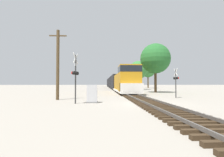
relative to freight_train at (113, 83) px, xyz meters
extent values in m
plane|color=gray|center=(0.00, -49.37, -2.07)|extent=(400.00, 400.00, 0.00)
cube|color=#382819|center=(0.00, -58.07, -1.99)|extent=(2.60, 0.22, 0.16)
cube|color=#382819|center=(0.00, -57.47, -1.99)|extent=(2.60, 0.22, 0.16)
cube|color=#382819|center=(0.00, -56.87, -1.99)|extent=(2.60, 0.22, 0.16)
cube|color=#382819|center=(0.00, -56.27, -1.99)|extent=(2.60, 0.22, 0.16)
cube|color=#382819|center=(0.00, -55.67, -1.99)|extent=(2.60, 0.22, 0.16)
cube|color=#382819|center=(0.00, -55.07, -1.99)|extent=(2.60, 0.22, 0.16)
cube|color=#382819|center=(0.00, -54.47, -1.99)|extent=(2.60, 0.22, 0.16)
cube|color=#382819|center=(0.00, -53.87, -1.99)|extent=(2.60, 0.22, 0.16)
cube|color=#382819|center=(0.00, -53.27, -1.99)|extent=(2.60, 0.22, 0.16)
cube|color=#382819|center=(0.00, -52.67, -1.99)|extent=(2.60, 0.22, 0.16)
cube|color=#382819|center=(0.00, -52.07, -1.99)|extent=(2.60, 0.22, 0.16)
cube|color=#382819|center=(0.00, -51.47, -1.99)|extent=(2.60, 0.22, 0.16)
cube|color=#382819|center=(0.00, -50.87, -1.99)|extent=(2.60, 0.22, 0.16)
cube|color=#382819|center=(0.00, -50.27, -1.99)|extent=(2.60, 0.22, 0.16)
cube|color=#382819|center=(0.00, -49.67, -1.99)|extent=(2.60, 0.22, 0.16)
cube|color=#382819|center=(0.00, -49.07, -1.99)|extent=(2.60, 0.22, 0.16)
cube|color=#382819|center=(0.00, -48.47, -1.99)|extent=(2.60, 0.22, 0.16)
cube|color=#382819|center=(0.00, -47.87, -1.99)|extent=(2.60, 0.22, 0.16)
cube|color=#382819|center=(0.00, -47.27, -1.99)|extent=(2.60, 0.22, 0.16)
cube|color=#382819|center=(0.00, -46.67, -1.99)|extent=(2.60, 0.22, 0.16)
cube|color=#382819|center=(0.00, -46.07, -1.99)|extent=(2.60, 0.22, 0.16)
cube|color=#382819|center=(0.00, -45.47, -1.99)|extent=(2.60, 0.22, 0.16)
cube|color=#382819|center=(0.00, -44.87, -1.99)|extent=(2.60, 0.22, 0.16)
cube|color=#382819|center=(0.00, -44.27, -1.99)|extent=(2.60, 0.22, 0.16)
cube|color=#382819|center=(0.00, -43.67, -1.99)|extent=(2.60, 0.22, 0.16)
cube|color=#382819|center=(0.00, -43.07, -1.99)|extent=(2.60, 0.22, 0.16)
cube|color=#382819|center=(0.00, -42.47, -1.99)|extent=(2.60, 0.22, 0.16)
cube|color=#382819|center=(0.00, -41.87, -1.99)|extent=(2.60, 0.22, 0.16)
cube|color=#382819|center=(0.00, -41.27, -1.99)|extent=(2.60, 0.22, 0.16)
cube|color=#382819|center=(0.00, -40.67, -1.99)|extent=(2.60, 0.22, 0.16)
cube|color=#382819|center=(0.00, -40.07, -1.99)|extent=(2.60, 0.22, 0.16)
cube|color=#382819|center=(0.00, -39.47, -1.99)|extent=(2.60, 0.22, 0.16)
cube|color=#382819|center=(0.00, -38.87, -1.99)|extent=(2.60, 0.22, 0.16)
cube|color=#382819|center=(0.00, -38.27, -1.99)|extent=(2.60, 0.22, 0.16)
cube|color=#382819|center=(0.00, -37.67, -1.99)|extent=(2.60, 0.22, 0.16)
cube|color=#382819|center=(0.00, -37.07, -1.99)|extent=(2.60, 0.22, 0.16)
cube|color=#382819|center=(0.00, -36.47, -1.99)|extent=(2.60, 0.22, 0.16)
cube|color=#382819|center=(0.00, -35.87, -1.99)|extent=(2.60, 0.22, 0.16)
cube|color=#382819|center=(0.00, -35.27, -1.99)|extent=(2.60, 0.22, 0.16)
cube|color=#382819|center=(0.00, -34.67, -1.99)|extent=(2.60, 0.22, 0.16)
cube|color=#382819|center=(0.00, -34.07, -1.99)|extent=(2.60, 0.22, 0.16)
cube|color=#382819|center=(0.00, -33.47, -1.99)|extent=(2.60, 0.22, 0.16)
cube|color=#382819|center=(0.00, -32.87, -1.99)|extent=(2.60, 0.22, 0.16)
cube|color=#382819|center=(0.00, -32.27, -1.99)|extent=(2.60, 0.22, 0.16)
cube|color=#382819|center=(0.00, -31.67, -1.99)|extent=(2.60, 0.22, 0.16)
cube|color=#382819|center=(0.00, -31.07, -1.99)|extent=(2.60, 0.22, 0.16)
cube|color=#382819|center=(0.00, -30.47, -1.99)|extent=(2.60, 0.22, 0.16)
cube|color=#382819|center=(0.00, -29.87, -1.99)|extent=(2.60, 0.22, 0.16)
cube|color=#56514C|center=(-0.72, -49.37, -1.83)|extent=(0.07, 160.00, 0.15)
cube|color=#56514C|center=(0.72, -49.37, -1.83)|extent=(0.07, 160.00, 0.15)
cube|color=#B77A14|center=(0.00, -29.51, -0.15)|extent=(2.61, 12.14, 3.21)
cube|color=#B77A14|center=(0.00, -38.01, 0.30)|extent=(3.07, 3.82, 4.11)
cube|color=black|center=(0.00, -38.01, 1.75)|extent=(3.10, 3.85, 0.90)
cube|color=white|center=(0.00, -39.91, -1.04)|extent=(3.07, 1.73, 1.44)
cube|color=white|center=(0.00, -32.11, -1.64)|extent=(3.13, 17.00, 0.24)
cube|color=black|center=(0.00, -37.75, -1.57)|extent=(1.58, 2.20, 1.00)
cube|color=black|center=(0.00, -26.47, -1.57)|extent=(1.58, 2.20, 1.00)
cube|color=black|center=(0.00, -14.75, 0.10)|extent=(2.91, 14.72, 3.71)
cube|color=black|center=(0.00, -19.53, -1.62)|extent=(1.58, 2.20, 0.90)
cube|color=black|center=(0.00, -9.96, -1.62)|extent=(1.58, 2.20, 0.90)
cube|color=black|center=(0.00, 1.31, 0.10)|extent=(2.91, 14.72, 3.71)
cube|color=black|center=(0.00, -3.48, -1.62)|extent=(1.58, 2.20, 0.90)
cube|color=black|center=(0.00, 6.09, -1.62)|extent=(1.58, 2.20, 0.90)
cube|color=black|center=(0.00, 17.36, 0.10)|extent=(2.91, 14.72, 3.71)
cube|color=black|center=(0.00, 12.58, -1.62)|extent=(1.58, 2.20, 0.90)
cube|color=black|center=(0.00, 22.15, -1.62)|extent=(1.58, 2.20, 0.90)
cube|color=black|center=(0.00, 33.42, 0.10)|extent=(2.91, 14.72, 3.71)
cube|color=black|center=(0.00, 28.63, -1.62)|extent=(1.58, 2.20, 0.90)
cube|color=black|center=(0.00, 38.20, -1.62)|extent=(1.58, 2.20, 0.90)
cylinder|color=#333333|center=(-6.27, -48.89, 0.01)|extent=(0.12, 0.12, 4.15)
cube|color=white|center=(-6.27, -48.89, 1.79)|extent=(0.28, 0.90, 0.93)
cube|color=white|center=(-6.27, -48.89, 1.79)|extent=(0.28, 0.90, 0.93)
cube|color=black|center=(-6.27, -48.89, 0.53)|extent=(0.29, 0.84, 0.06)
cylinder|color=black|center=(-6.18, -48.55, 0.53)|extent=(0.25, 0.34, 0.30)
sphere|color=red|center=(-6.27, -48.52, 0.53)|extent=(0.26, 0.26, 0.26)
cylinder|color=black|center=(-6.27, -48.89, 0.53)|extent=(0.25, 0.34, 0.30)
sphere|color=red|center=(-6.37, -48.86, 0.53)|extent=(0.26, 0.26, 0.26)
cylinder|color=black|center=(-6.36, -49.22, 0.53)|extent=(0.25, 0.34, 0.30)
sphere|color=red|center=(-6.46, -49.20, 0.53)|extent=(0.26, 0.26, 0.26)
cube|color=white|center=(-6.27, -48.89, 1.24)|extent=(0.11, 0.32, 0.20)
cylinder|color=#333333|center=(4.73, -43.55, -0.39)|extent=(0.12, 0.12, 3.35)
cube|color=white|center=(4.73, -43.55, 0.98)|extent=(0.05, 0.93, 0.93)
cube|color=white|center=(4.73, -43.55, 0.98)|extent=(0.05, 0.93, 0.93)
cube|color=black|center=(4.73, -43.55, 0.28)|extent=(0.08, 0.86, 0.06)
cylinder|color=black|center=(4.74, -43.90, 0.28)|extent=(0.19, 0.30, 0.30)
sphere|color=red|center=(4.84, -43.90, 0.28)|extent=(0.26, 0.26, 0.26)
cylinder|color=black|center=(4.73, -43.20, 0.28)|extent=(0.19, 0.30, 0.30)
sphere|color=red|center=(4.83, -43.20, 0.28)|extent=(0.26, 0.26, 0.26)
cube|color=white|center=(4.73, -43.55, 0.43)|extent=(0.04, 0.32, 0.20)
cube|color=slate|center=(-4.90, -48.30, -2.01)|extent=(0.99, 0.69, 0.12)
cube|color=#BCBCBF|center=(-4.90, -48.30, -1.21)|extent=(0.90, 0.63, 1.47)
cylinder|color=#4C3A23|center=(-8.69, -45.29, 1.62)|extent=(0.32, 0.32, 7.36)
cube|color=#4C3A23|center=(-8.69, -45.29, 4.70)|extent=(1.80, 0.12, 0.12)
cylinder|color=#473521|center=(6.04, -31.34, 0.31)|extent=(0.48, 0.48, 4.75)
sphere|color=#236028|center=(6.04, -31.34, 4.39)|extent=(5.69, 5.69, 5.69)
cylinder|color=#473521|center=(6.06, -15.34, -0.08)|extent=(0.42, 0.42, 3.97)
sphere|color=#337533|center=(6.06, -15.34, 3.44)|extent=(5.09, 5.09, 5.09)
cylinder|color=brown|center=(12.77, -0.34, 0.45)|extent=(0.50, 0.50, 5.03)
sphere|color=#337533|center=(12.77, -0.34, 4.56)|extent=(5.30, 5.30, 5.30)
camera|label=1|loc=(-3.96, -63.87, -0.35)|focal=28.00mm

